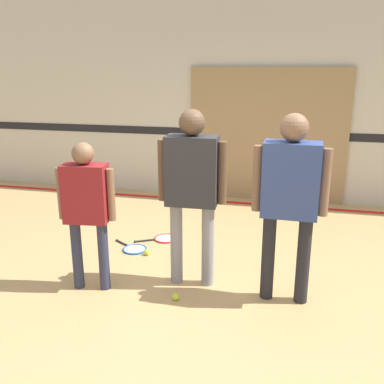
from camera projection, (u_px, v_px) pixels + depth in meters
ground_plane at (206, 290)px, 4.02m from camera, size 16.00×16.00×0.00m
wall_back at (248, 96)px, 6.45m from camera, size 16.00×0.07×3.20m
wall_panel at (267, 136)px, 6.49m from camera, size 2.37×0.05×2.02m
floor_stripe at (242, 203)px, 6.57m from camera, size 14.40×0.10×0.01m
person_instructor at (192, 180)px, 3.87m from camera, size 0.63×0.28×1.66m
person_student_left at (86, 201)px, 3.82m from camera, size 0.52×0.26×1.39m
person_student_right at (290, 190)px, 3.57m from camera, size 0.63×0.26×1.66m
racket_spare_on_floor at (134, 249)px, 4.90m from camera, size 0.51×0.40×0.03m
racket_second_spare at (164, 239)px, 5.19m from camera, size 0.54×0.39×0.03m
tennis_ball_near_instructor at (176, 297)px, 3.83m from camera, size 0.07×0.07×0.07m
tennis_ball_by_spare_racket at (147, 252)px, 4.75m from camera, size 0.07×0.07×0.07m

